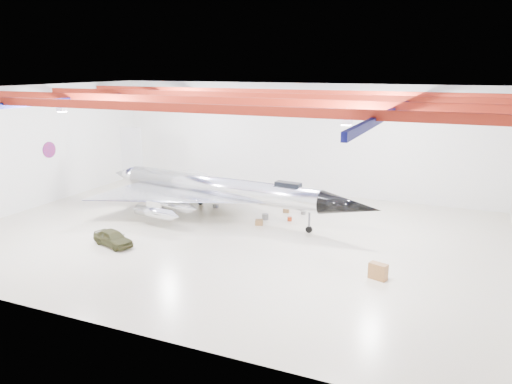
% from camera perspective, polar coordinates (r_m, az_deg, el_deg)
% --- Properties ---
extents(floor, '(40.00, 40.00, 0.00)m').
position_cam_1_polar(floor, '(38.59, -2.84, -4.90)').
color(floor, beige).
rests_on(floor, ground).
extents(wall_back, '(40.00, 0.00, 40.00)m').
position_cam_1_polar(wall_back, '(50.83, 4.64, 6.11)').
color(wall_back, silver).
rests_on(wall_back, floor).
extents(wall_left, '(0.00, 30.00, 30.00)m').
position_cam_1_polar(wall_left, '(49.31, -24.32, 4.65)').
color(wall_left, silver).
rests_on(wall_left, floor).
extents(ceiling, '(40.00, 40.00, 0.00)m').
position_cam_1_polar(ceiling, '(36.50, -3.05, 11.64)').
color(ceiling, '#0A0F38').
rests_on(ceiling, wall_back).
extents(ceiling_structure, '(39.50, 29.50, 1.08)m').
position_cam_1_polar(ceiling_structure, '(36.54, -3.04, 10.58)').
color(ceiling_structure, maroon).
rests_on(ceiling_structure, ceiling).
extents(wall_roundel, '(0.10, 1.50, 1.50)m').
position_cam_1_polar(wall_roundel, '(50.69, -22.56, 4.48)').
color(wall_roundel, '#B21414').
rests_on(wall_roundel, wall_left).
extents(jet_aircraft, '(26.16, 16.51, 7.13)m').
position_cam_1_polar(jet_aircraft, '(42.52, -4.29, 0.18)').
color(jet_aircraft, silver).
rests_on(jet_aircraft, floor).
extents(jeep, '(3.74, 2.36, 1.18)m').
position_cam_1_polar(jeep, '(37.53, -16.03, -5.07)').
color(jeep, '#38381C').
rests_on(jeep, floor).
extents(desk, '(1.22, 0.86, 1.01)m').
position_cam_1_polar(desk, '(31.58, 13.78, -8.79)').
color(desk, brown).
rests_on(desk, floor).
extents(engine_drum, '(0.71, 0.71, 0.49)m').
position_cam_1_polar(engine_drum, '(42.21, 1.06, -2.84)').
color(engine_drum, '#59595B').
rests_on(engine_drum, floor).
extents(parts_bin, '(0.57, 0.48, 0.36)m').
position_cam_1_polar(parts_bin, '(44.31, 3.46, -2.13)').
color(parts_bin, olive).
rests_on(parts_bin, floor).
extents(crate_small, '(0.46, 0.39, 0.30)m').
position_cam_1_polar(crate_small, '(45.90, -4.63, -1.61)').
color(crate_small, '#59595B').
rests_on(crate_small, floor).
extents(tool_chest, '(0.44, 0.44, 0.34)m').
position_cam_1_polar(tool_chest, '(41.95, 3.86, -3.09)').
color(tool_chest, '#A63010').
rests_on(tool_chest, floor).
extents(oil_barrel, '(0.75, 0.68, 0.44)m').
position_cam_1_polar(oil_barrel, '(40.81, 0.35, -3.49)').
color(oil_barrel, olive).
rests_on(oil_barrel, floor).
extents(spares_box, '(0.44, 0.44, 0.38)m').
position_cam_1_polar(spares_box, '(43.91, 5.42, -2.30)').
color(spares_box, '#59595B').
rests_on(spares_box, floor).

